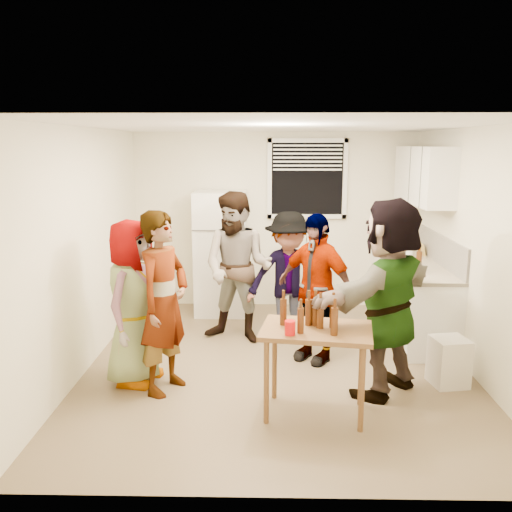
{
  "coord_description": "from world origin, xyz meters",
  "views": [
    {
      "loc": [
        -0.11,
        -5.48,
        2.32
      ],
      "look_at": [
        -0.23,
        0.21,
        1.15
      ],
      "focal_mm": 38.0,
      "sensor_mm": 36.0,
      "label": 1
    }
  ],
  "objects_px": {
    "kettle": "(401,255)",
    "blue_cup": "(405,273)",
    "guest_stripe": "(167,389)",
    "trash_bin": "(449,360)",
    "guest_grey": "(136,380)",
    "red_cup": "(290,335)",
    "refrigerator": "(221,253)",
    "beer_bottle_counter": "(418,273)",
    "serving_table": "(315,413)",
    "guest_orange": "(384,391)",
    "guest_black": "(313,359)",
    "guest_back_right": "(288,338)",
    "wine_bottle": "(398,246)",
    "beer_bottle_table": "(300,333)",
    "guest_back_left": "(238,340)"
  },
  "relations": [
    {
      "from": "kettle",
      "to": "blue_cup",
      "type": "relative_size",
      "value": 2.09
    },
    {
      "from": "kettle",
      "to": "guest_stripe",
      "type": "xyz_separation_m",
      "value": [
        -2.73,
        -2.13,
        -0.9
      ]
    },
    {
      "from": "trash_bin",
      "to": "guest_grey",
      "type": "height_order",
      "value": "trash_bin"
    },
    {
      "from": "trash_bin",
      "to": "red_cup",
      "type": "distance_m",
      "value": 1.86
    },
    {
      "from": "refrigerator",
      "to": "guest_stripe",
      "type": "relative_size",
      "value": 0.98
    },
    {
      "from": "beer_bottle_counter",
      "to": "guest_grey",
      "type": "height_order",
      "value": "beer_bottle_counter"
    },
    {
      "from": "serving_table",
      "to": "guest_stripe",
      "type": "distance_m",
      "value": 1.46
    },
    {
      "from": "serving_table",
      "to": "guest_orange",
      "type": "bearing_deg",
      "value": 33.06
    },
    {
      "from": "beer_bottle_counter",
      "to": "guest_black",
      "type": "height_order",
      "value": "beer_bottle_counter"
    },
    {
      "from": "guest_stripe",
      "to": "guest_back_right",
      "type": "distance_m",
      "value": 1.88
    },
    {
      "from": "red_cup",
      "to": "guest_grey",
      "type": "distance_m",
      "value": 1.87
    },
    {
      "from": "wine_bottle",
      "to": "guest_grey",
      "type": "xyz_separation_m",
      "value": [
        -3.17,
        -2.58,
        -0.9
      ]
    },
    {
      "from": "beer_bottle_table",
      "to": "guest_black",
      "type": "xyz_separation_m",
      "value": [
        0.24,
        1.35,
        -0.79
      ]
    },
    {
      "from": "blue_cup",
      "to": "guest_stripe",
      "type": "bearing_deg",
      "value": -156.29
    },
    {
      "from": "guest_stripe",
      "to": "guest_back_right",
      "type": "xyz_separation_m",
      "value": [
        1.22,
        1.43,
        0.0
      ]
    },
    {
      "from": "wine_bottle",
      "to": "beer_bottle_table",
      "type": "height_order",
      "value": "wine_bottle"
    },
    {
      "from": "trash_bin",
      "to": "serving_table",
      "type": "relative_size",
      "value": 0.51
    },
    {
      "from": "beer_bottle_table",
      "to": "wine_bottle",
      "type": "bearing_deg",
      "value": 64.63
    },
    {
      "from": "kettle",
      "to": "trash_bin",
      "type": "bearing_deg",
      "value": -93.48
    },
    {
      "from": "guest_grey",
      "to": "guest_orange",
      "type": "relative_size",
      "value": 0.88
    },
    {
      "from": "blue_cup",
      "to": "serving_table",
      "type": "height_order",
      "value": "blue_cup"
    },
    {
      "from": "blue_cup",
      "to": "guest_stripe",
      "type": "height_order",
      "value": "blue_cup"
    },
    {
      "from": "kettle",
      "to": "guest_back_left",
      "type": "height_order",
      "value": "kettle"
    },
    {
      "from": "trash_bin",
      "to": "beer_bottle_table",
      "type": "bearing_deg",
      "value": -153.98
    },
    {
      "from": "refrigerator",
      "to": "red_cup",
      "type": "bearing_deg",
      "value": -75.1
    },
    {
      "from": "red_cup",
      "to": "guest_grey",
      "type": "xyz_separation_m",
      "value": [
        -1.5,
        0.8,
        -0.79
      ]
    },
    {
      "from": "beer_bottle_table",
      "to": "guest_stripe",
      "type": "distance_m",
      "value": 1.58
    },
    {
      "from": "blue_cup",
      "to": "beer_bottle_table",
      "type": "height_order",
      "value": "blue_cup"
    },
    {
      "from": "guest_grey",
      "to": "beer_bottle_table",
      "type": "bearing_deg",
      "value": -100.92
    },
    {
      "from": "beer_bottle_counter",
      "to": "serving_table",
      "type": "height_order",
      "value": "beer_bottle_counter"
    },
    {
      "from": "beer_bottle_counter",
      "to": "trash_bin",
      "type": "relative_size",
      "value": 0.52
    },
    {
      "from": "kettle",
      "to": "guest_stripe",
      "type": "relative_size",
      "value": 0.13
    },
    {
      "from": "red_cup",
      "to": "kettle",
      "type": "bearing_deg",
      "value": 60.28
    },
    {
      "from": "guest_grey",
      "to": "guest_black",
      "type": "bearing_deg",
      "value": -57.4
    },
    {
      "from": "refrigerator",
      "to": "red_cup",
      "type": "relative_size",
      "value": 14.31
    },
    {
      "from": "guest_grey",
      "to": "guest_black",
      "type": "height_order",
      "value": "guest_grey"
    },
    {
      "from": "refrigerator",
      "to": "kettle",
      "type": "xyz_separation_m",
      "value": [
        2.4,
        -0.37,
        0.05
      ]
    },
    {
      "from": "wine_bottle",
      "to": "guest_back_right",
      "type": "bearing_deg",
      "value": -140.18
    },
    {
      "from": "beer_bottle_counter",
      "to": "beer_bottle_table",
      "type": "distance_m",
      "value": 2.23
    },
    {
      "from": "refrigerator",
      "to": "guest_orange",
      "type": "xyz_separation_m",
      "value": [
        1.77,
        -2.5,
        -0.85
      ]
    },
    {
      "from": "refrigerator",
      "to": "guest_back_left",
      "type": "height_order",
      "value": "refrigerator"
    },
    {
      "from": "serving_table",
      "to": "guest_grey",
      "type": "height_order",
      "value": "serving_table"
    },
    {
      "from": "kettle",
      "to": "wine_bottle",
      "type": "distance_m",
      "value": 0.64
    },
    {
      "from": "red_cup",
      "to": "guest_black",
      "type": "xyz_separation_m",
      "value": [
        0.33,
        1.4,
        -0.79
      ]
    },
    {
      "from": "guest_back_left",
      "to": "trash_bin",
      "type": "bearing_deg",
      "value": -11.3
    },
    {
      "from": "trash_bin",
      "to": "guest_stripe",
      "type": "bearing_deg",
      "value": -176.59
    },
    {
      "from": "guest_stripe",
      "to": "guest_back_right",
      "type": "height_order",
      "value": "guest_back_right"
    },
    {
      "from": "refrigerator",
      "to": "guest_grey",
      "type": "bearing_deg",
      "value": -106.09
    },
    {
      "from": "red_cup",
      "to": "guest_stripe",
      "type": "height_order",
      "value": "red_cup"
    },
    {
      "from": "trash_bin",
      "to": "guest_back_right",
      "type": "height_order",
      "value": "trash_bin"
    }
  ]
}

